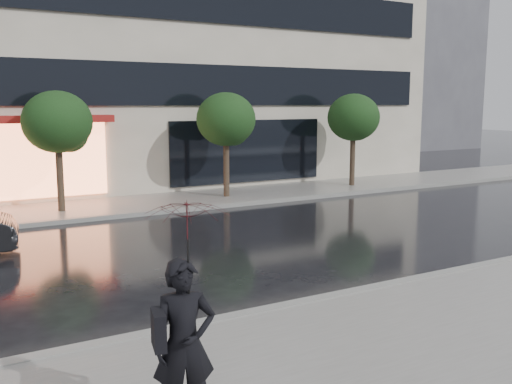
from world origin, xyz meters
TOP-DOWN VIEW (x-y plane):
  - ground at (0.00, 0.00)m, footprint 120.00×120.00m
  - sidewalk_near at (0.00, -3.25)m, footprint 60.00×4.50m
  - sidewalk_far at (0.00, 10.25)m, footprint 60.00×3.50m
  - curb_near at (0.00, -1.00)m, footprint 60.00×0.25m
  - curb_far at (0.00, 8.50)m, footprint 60.00×0.25m
  - bg_building_right at (26.00, 28.00)m, footprint 12.00×12.00m
  - tree_mid_west at (-2.94, 10.03)m, footprint 2.20×2.20m
  - tree_mid_east at (3.06, 10.03)m, footprint 2.20×2.20m
  - tree_far_east at (9.06, 10.03)m, footprint 2.20×2.20m
  - pedestrian_with_umbrella at (-4.31, -3.62)m, footprint 1.07×1.08m

SIDE VIEW (x-z plane):
  - ground at x=0.00m, z-range 0.00..0.00m
  - sidewalk_near at x=0.00m, z-range 0.00..0.12m
  - sidewalk_far at x=0.00m, z-range 0.00..0.12m
  - curb_near at x=0.00m, z-range 0.00..0.14m
  - curb_far at x=0.00m, z-range 0.00..0.14m
  - pedestrian_with_umbrella at x=-4.31m, z-range 0.42..2.91m
  - tree_mid_west at x=-2.94m, z-range 0.93..4.92m
  - tree_mid_east at x=3.06m, z-range 0.93..4.92m
  - tree_far_east at x=9.06m, z-range 0.93..4.92m
  - bg_building_right at x=26.00m, z-range 0.00..16.00m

